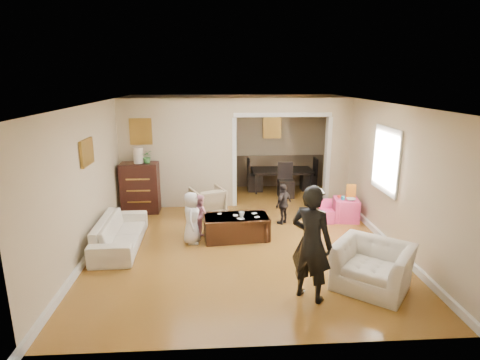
{
  "coord_description": "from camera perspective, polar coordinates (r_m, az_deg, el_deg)",
  "views": [
    {
      "loc": [
        -0.47,
        -7.42,
        3.06
      ],
      "look_at": [
        0.0,
        0.2,
        1.05
      ],
      "focal_mm": 29.27,
      "sensor_mm": 36.0,
      "label": 1
    }
  ],
  "objects": [
    {
      "name": "child_kneel_a",
      "position": [
        7.43,
        -7.07,
        -5.49
      ],
      "size": [
        0.35,
        0.51,
        1.0
      ],
      "primitive_type": "imported",
      "rotation": [
        0.0,
        0.0,
        1.5
      ],
      "color": "silver",
      "rests_on": "ground"
    },
    {
      "name": "potted_plant",
      "position": [
        9.13,
        -13.37,
        3.34
      ],
      "size": [
        0.27,
        0.23,
        0.3
      ],
      "primitive_type": "imported",
      "color": "#3B7C37",
      "rests_on": "dresser"
    },
    {
      "name": "armchair_front",
      "position": [
        6.26,
        18.73,
        -11.83
      ],
      "size": [
        1.39,
        1.37,
        0.68
      ],
      "primitive_type": "imported",
      "rotation": [
        0.0,
        0.0,
        -0.67
      ],
      "color": "white",
      "rests_on": "ground"
    },
    {
      "name": "child_toddler",
      "position": [
        8.41,
        6.36,
        -3.49
      ],
      "size": [
        0.51,
        0.52,
        0.88
      ],
      "primitive_type": "imported",
      "rotation": [
        0.0,
        0.0,
        -2.34
      ],
      "color": "black",
      "rests_on": "ground"
    },
    {
      "name": "child_kneel_b",
      "position": [
        7.88,
        -5.77,
        -5.0
      ],
      "size": [
        0.45,
        0.49,
        0.81
      ],
      "primitive_type": "imported",
      "rotation": [
        0.0,
        0.0,
        2.03
      ],
      "color": "pink",
      "rests_on": "ground"
    },
    {
      "name": "cyan_cup",
      "position": [
        8.74,
        14.78,
        -2.55
      ],
      "size": [
        0.08,
        0.08,
        0.08
      ],
      "primitive_type": "cylinder",
      "color": "#24A3B5",
      "rests_on": "play_table"
    },
    {
      "name": "sofa",
      "position": [
        7.63,
        -17.08,
        -7.35
      ],
      "size": [
        0.78,
        1.89,
        0.55
      ],
      "primitive_type": "imported",
      "rotation": [
        0.0,
        0.0,
        1.59
      ],
      "color": "white",
      "rests_on": "ground"
    },
    {
      "name": "toy_block",
      "position": [
        8.9,
        14.32,
        -2.32
      ],
      "size": [
        0.09,
        0.07,
        0.05
      ],
      "primitive_type": "cube",
      "rotation": [
        0.0,
        0.0,
        0.2
      ],
      "color": "red",
      "rests_on": "play_table"
    },
    {
      "name": "partition_right",
      "position": [
        9.84,
        13.98,
        4.0
      ],
      "size": [
        0.55,
        0.18,
        2.6
      ],
      "primitive_type": "cube",
      "color": "#BFB18C",
      "rests_on": "ground"
    },
    {
      "name": "cereal_box",
      "position": [
        8.92,
        15.87,
        -1.55
      ],
      "size": [
        0.21,
        0.1,
        0.3
      ],
      "primitive_type": "cube",
      "rotation": [
        0.0,
        0.0,
        -0.15
      ],
      "color": "gold",
      "rests_on": "play_table"
    },
    {
      "name": "dresser",
      "position": [
        9.33,
        -14.31,
        -1.1
      ],
      "size": [
        0.85,
        0.48,
        1.17
      ],
      "primitive_type": "cube",
      "color": "black",
      "rests_on": "ground"
    },
    {
      "name": "framed_art_partition",
      "position": [
        9.36,
        -14.26,
        6.87
      ],
      "size": [
        0.45,
        0.03,
        0.55
      ],
      "primitive_type": "cube",
      "color": "brown",
      "rests_on": "partition_left"
    },
    {
      "name": "table_lamp",
      "position": [
        9.16,
        -14.62,
        3.5
      ],
      "size": [
        0.22,
        0.22,
        0.36
      ],
      "primitive_type": "cylinder",
      "color": "beige",
      "rests_on": "dresser"
    },
    {
      "name": "play_bowl",
      "position": [
        8.73,
        15.85,
        -2.75
      ],
      "size": [
        0.23,
        0.23,
        0.05
      ],
      "primitive_type": "imported",
      "rotation": [
        0.0,
        0.0,
        -0.15
      ],
      "color": "silver",
      "rests_on": "play_table"
    },
    {
      "name": "framed_art_alcove",
      "position": [
        11.06,
        4.7,
        7.63
      ],
      "size": [
        0.45,
        0.03,
        0.55
      ],
      "primitive_type": "cube",
      "color": "brown"
    },
    {
      "name": "coffee_table",
      "position": [
        7.66,
        -0.54,
        -6.91
      ],
      "size": [
        1.29,
        0.74,
        0.46
      ],
      "primitive_type": "cube",
      "rotation": [
        0.0,
        0.0,
        0.11
      ],
      "color": "#3D1D13",
      "rests_on": "ground"
    },
    {
      "name": "armchair_back",
      "position": [
        8.95,
        -4.72,
        -3.12
      ],
      "size": [
        0.9,
        0.91,
        0.64
      ],
      "primitive_type": "imported",
      "rotation": [
        0.0,
        0.0,
        3.52
      ],
      "color": "tan",
      "rests_on": "ground"
    },
    {
      "name": "dining_table",
      "position": [
        10.94,
        6.12,
        0.03
      ],
      "size": [
        1.68,
        0.95,
        0.59
      ],
      "primitive_type": "imported",
      "rotation": [
        0.0,
        0.0,
        0.01
      ],
      "color": "black",
      "rests_on": "ground"
    },
    {
      "name": "coffee_cup",
      "position": [
        7.52,
        0.23,
        -5.03
      ],
      "size": [
        0.12,
        0.12,
        0.1
      ],
      "primitive_type": "imported",
      "rotation": [
        0.0,
        0.0,
        0.11
      ],
      "color": "silver",
      "rests_on": "coffee_table"
    },
    {
      "name": "adult_person",
      "position": [
        5.56,
        10.35,
        -9.04
      ],
      "size": [
        0.73,
        0.7,
        1.68
      ],
      "primitive_type": "imported",
      "rotation": [
        0.0,
        0.0,
        2.43
      ],
      "color": "black",
      "rests_on": "ground"
    },
    {
      "name": "floor",
      "position": [
        8.04,
        0.09,
        -7.62
      ],
      "size": [
        7.0,
        7.0,
        0.0
      ],
      "primitive_type": "plane",
      "color": "#AB722C",
      "rests_on": "ground"
    },
    {
      "name": "craft_papers",
      "position": [
        7.58,
        0.29,
        -5.27
      ],
      "size": [
        0.82,
        0.42,
        0.0
      ],
      "color": "white",
      "rests_on": "coffee_table"
    },
    {
      "name": "framed_art_sofa_wall",
      "position": [
        7.29,
        -21.42,
        3.77
      ],
      "size": [
        0.03,
        0.55,
        0.4
      ],
      "primitive_type": "cube",
      "color": "brown"
    },
    {
      "name": "play_table",
      "position": [
        8.91,
        15.18,
        -4.2
      ],
      "size": [
        0.58,
        0.58,
        0.49
      ],
      "primitive_type": "cube",
      "rotation": [
        0.0,
        0.0,
        -0.15
      ],
      "color": "#DA3977",
      "rests_on": "ground"
    },
    {
      "name": "partition_header",
      "position": [
        9.37,
        6.23,
        10.78
      ],
      "size": [
        2.22,
        0.18,
        0.35
      ],
      "primitive_type": "cube",
      "color": "#BFB18C",
      "rests_on": "partition_right"
    },
    {
      "name": "partition_left",
      "position": [
        9.43,
        -9.0,
        3.81
      ],
      "size": [
        2.75,
        0.18,
        2.6
      ],
      "primitive_type": "cube",
      "color": "#BFB18C",
      "rests_on": "ground"
    },
    {
      "name": "window_pane",
      "position": [
        7.86,
        20.59,
        2.73
      ],
      "size": [
        0.03,
        0.95,
        1.1
      ],
      "primitive_type": "cube",
      "color": "white",
      "rests_on": "ground"
    }
  ]
}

